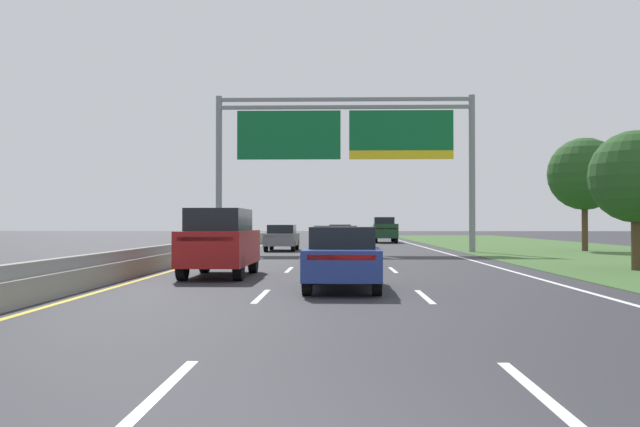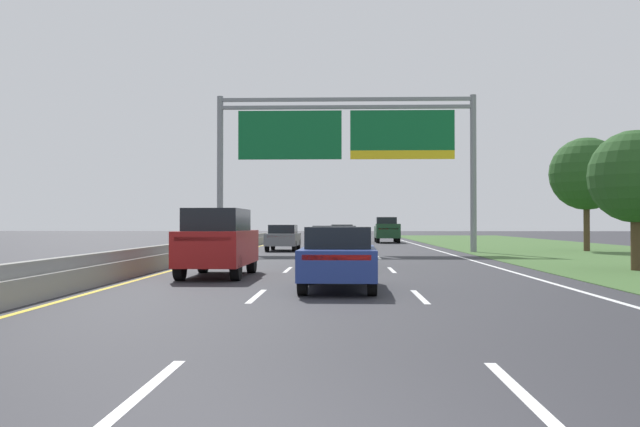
{
  "view_description": "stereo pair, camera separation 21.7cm",
  "coord_description": "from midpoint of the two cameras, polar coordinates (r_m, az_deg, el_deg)",
  "views": [
    {
      "loc": [
        -0.11,
        -5.34,
        1.66
      ],
      "look_at": [
        -0.92,
        26.16,
        2.11
      ],
      "focal_mm": 39.14,
      "sensor_mm": 36.0,
      "label": 1
    },
    {
      "loc": [
        0.11,
        -5.33,
        1.66
      ],
      "look_at": [
        -0.92,
        26.16,
        2.11
      ],
      "focal_mm": 39.14,
      "sensor_mm": 36.0,
      "label": 2
    }
  ],
  "objects": [
    {
      "name": "car_grey_left_lane_sedan",
      "position": [
        42.37,
        -3.28,
        -1.95
      ],
      "size": [
        1.9,
        4.43,
        1.57
      ],
      "rotation": [
        0.0,
        0.0,
        1.55
      ],
      "color": "slate",
      "rests_on": "ground"
    },
    {
      "name": "roadside_tree_mid",
      "position": [
        44.47,
        20.68,
        3.03
      ],
      "size": [
        4.32,
        4.32,
        6.77
      ],
      "color": "#4C3823",
      "rests_on": "ground"
    },
    {
      "name": "grass_verge_right",
      "position": [
        42.71,
        20.56,
        -2.97
      ],
      "size": [
        14.0,
        110.0,
        0.02
      ],
      "primitive_type": "cube",
      "color": "#3D602D",
      "rests_on": "ground"
    },
    {
      "name": "roadside_tree_near",
      "position": [
        26.8,
        24.22,
        2.74
      ],
      "size": [
        3.25,
        3.25,
        4.93
      ],
      "color": "#4C3823",
      "rests_on": "ground"
    },
    {
      "name": "car_gold_centre_lane_sedan",
      "position": [
        52.65,
        1.51,
        -1.73
      ],
      "size": [
        1.94,
        4.45,
        1.57
      ],
      "rotation": [
        0.0,
        0.0,
        1.6
      ],
      "color": "#A38438",
      "rests_on": "ground"
    },
    {
      "name": "car_silver_centre_lane_sedan",
      "position": [
        26.34,
        0.97,
        -2.64
      ],
      "size": [
        1.94,
        4.45,
        1.57
      ],
      "rotation": [
        0.0,
        0.0,
        1.6
      ],
      "color": "#B2B5BA",
      "rests_on": "ground"
    },
    {
      "name": "ground_plane",
      "position": [
        40.37,
        1.47,
        -3.17
      ],
      "size": [
        220.0,
        220.0,
        0.0
      ],
      "primitive_type": "plane",
      "color": "#2B2B30"
    },
    {
      "name": "car_red_left_lane_suv",
      "position": [
        21.97,
        -8.44,
        -2.26
      ],
      "size": [
        1.95,
        4.72,
        2.11
      ],
      "rotation": [
        0.0,
        0.0,
        1.56
      ],
      "color": "maroon",
      "rests_on": "ground"
    },
    {
      "name": "car_blue_centre_lane_sedan",
      "position": [
        17.52,
        1.51,
        -3.56
      ],
      "size": [
        1.9,
        4.43,
        1.57
      ],
      "rotation": [
        0.0,
        0.0,
        1.55
      ],
      "color": "navy",
      "rests_on": "ground"
    },
    {
      "name": "lane_striping",
      "position": [
        39.91,
        1.47,
        -3.19
      ],
      "size": [
        11.96,
        106.0,
        0.01
      ],
      "color": "white",
      "rests_on": "ground"
    },
    {
      "name": "median_barrier_concrete",
      "position": [
        40.89,
        -7.83,
        -2.63
      ],
      "size": [
        0.6,
        110.0,
        0.85
      ],
      "color": "gray",
      "rests_on": "ground"
    },
    {
      "name": "overhead_sign_gantry",
      "position": [
        40.6,
        1.89,
        5.96
      ],
      "size": [
        15.06,
        0.42,
        9.09
      ],
      "color": "gray",
      "rests_on": "ground"
    },
    {
      "name": "pickup_truck_darkgreen",
      "position": [
        60.4,
        5.19,
        -1.36
      ],
      "size": [
        2.05,
        5.42,
        2.2
      ],
      "rotation": [
        0.0,
        0.0,
        1.56
      ],
      "color": "#193D23",
      "rests_on": "ground"
    }
  ]
}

